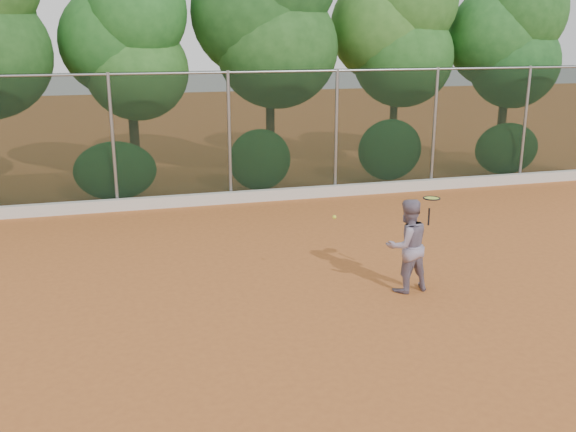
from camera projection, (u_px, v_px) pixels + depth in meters
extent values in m
plane|color=#B5612A|center=(303.00, 301.00, 11.04)|extent=(80.00, 80.00, 0.00)
cube|color=beige|center=(232.00, 197.00, 17.32)|extent=(24.00, 0.20, 0.30)
imported|color=gray|center=(407.00, 246.00, 11.28)|extent=(0.90, 0.75, 1.69)
cube|color=black|center=(229.00, 138.00, 17.05)|extent=(24.00, 0.01, 3.50)
cylinder|color=gray|center=(228.00, 72.00, 16.57)|extent=(24.00, 0.06, 0.06)
cylinder|color=gray|center=(113.00, 143.00, 16.30)|extent=(0.09, 0.09, 3.50)
cylinder|color=gray|center=(229.00, 138.00, 17.05)|extent=(0.09, 0.09, 3.50)
cylinder|color=gray|center=(336.00, 133.00, 17.80)|extent=(0.09, 0.09, 3.50)
cylinder|color=gray|center=(434.00, 129.00, 18.54)|extent=(0.09, 0.09, 3.50)
cylinder|color=gray|center=(525.00, 125.00, 19.29)|extent=(0.09, 0.09, 3.50)
cylinder|color=#3D2517|center=(135.00, 148.00, 18.73)|extent=(0.28, 0.28, 2.40)
ellipsoid|color=#2A6021|center=(137.00, 71.00, 18.08)|extent=(2.90, 2.40, 2.80)
ellipsoid|color=#1D551D|center=(117.00, 41.00, 18.01)|extent=(3.20, 2.70, 3.10)
ellipsoid|color=#1F5B21|center=(138.00, 11.00, 17.48)|extent=(2.70, 2.30, 2.90)
cylinder|color=#3C2317|center=(270.00, 133.00, 19.37)|extent=(0.26, 0.26, 3.00)
ellipsoid|color=#336E29|center=(277.00, 48.00, 18.63)|extent=(3.60, 3.00, 3.50)
ellipsoid|color=#2A6626|center=(258.00, 12.00, 18.51)|extent=(3.90, 3.20, 3.80)
cylinder|color=#46311B|center=(393.00, 132.00, 20.62)|extent=(0.24, 0.24, 2.70)
ellipsoid|color=#21561D|center=(403.00, 57.00, 19.93)|extent=(3.20, 2.70, 3.10)
ellipsoid|color=#2E6221|center=(386.00, 27.00, 19.83)|extent=(3.50, 2.90, 3.40)
cylinder|color=#3F2C18|center=(501.00, 133.00, 21.20)|extent=(0.28, 0.28, 2.50)
ellipsoid|color=#2A6E2A|center=(515.00, 63.00, 20.54)|extent=(3.00, 2.50, 2.90)
ellipsoid|color=#31772D|center=(498.00, 37.00, 20.47)|extent=(3.30, 2.80, 3.20)
ellipsoid|color=#30702A|center=(524.00, 10.00, 20.02)|extent=(2.80, 2.40, 3.00)
ellipsoid|color=#2D702A|center=(115.00, 171.00, 17.29)|extent=(2.20, 1.16, 1.60)
ellipsoid|color=#2F6E2A|center=(260.00, 160.00, 18.26)|extent=(1.80, 1.04, 1.76)
ellipsoid|color=#286928|center=(390.00, 150.00, 19.23)|extent=(2.00, 1.10, 1.84)
ellipsoid|color=#2E6727|center=(507.00, 149.00, 20.27)|extent=(2.16, 1.12, 1.64)
cylinder|color=black|center=(429.00, 217.00, 11.25)|extent=(0.05, 0.05, 0.31)
torus|color=black|center=(432.00, 198.00, 11.10)|extent=(0.40, 0.40, 0.03)
cylinder|color=#CDE242|center=(432.00, 198.00, 11.10)|extent=(0.34, 0.34, 0.01)
sphere|color=#D0DE32|center=(334.00, 217.00, 11.04)|extent=(0.07, 0.07, 0.07)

